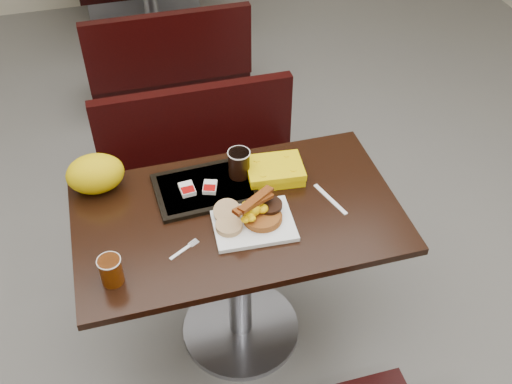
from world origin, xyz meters
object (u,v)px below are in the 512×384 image
object	(u,v)px
table_near	(239,277)
coffee_cup_near	(111,271)
coffee_cup_far	(239,164)
paper_bag	(95,174)
hashbrown_sleeve_right	(210,187)
bench_near_n	(205,172)
knife	(330,199)
platter	(253,223)
fork	(180,252)
pancake_stack	(263,216)
hashbrown_sleeve_left	(187,189)
tray	(205,188)
table_far	(151,3)
bench_far_s	(166,53)
clamshell	(275,171)

from	to	relation	value
table_near	coffee_cup_near	size ratio (longest dim) A/B	11.61
coffee_cup_far	paper_bag	bearing A→B (deg)	171.00
hashbrown_sleeve_right	bench_near_n	bearing A→B (deg)	101.43
knife	paper_bag	xyz separation A→B (m)	(-0.84, 0.29, 0.07)
platter	fork	distance (m)	0.29
pancake_stack	hashbrown_sleeve_right	bearing A→B (deg)	125.69
bench_near_n	paper_bag	xyz separation A→B (m)	(-0.48, -0.43, 0.47)
hashbrown_sleeve_left	coffee_cup_near	bearing A→B (deg)	-136.63
tray	table_near	bearing A→B (deg)	-62.38
fork	hashbrown_sleeve_left	size ratio (longest dim) A/B	1.71
tray	hashbrown_sleeve_right	world-z (taller)	hashbrown_sleeve_right
pancake_stack	coffee_cup_near	bearing A→B (deg)	-166.78
hashbrown_sleeve_right	table_near	bearing A→B (deg)	-42.72
knife	platter	bearing A→B (deg)	-97.95
bench_near_n	hashbrown_sleeve_left	bearing A→B (deg)	-106.04
tray	hashbrown_sleeve_left	xyz separation A→B (m)	(-0.07, -0.01, 0.02)
fork	table_near	bearing A→B (deg)	-0.30
hashbrown_sleeve_left	table_far	bearing A→B (deg)	81.68
table_near	fork	size ratio (longest dim) A/B	9.67
table_far	coffee_cup_far	world-z (taller)	coffee_cup_far
table_far	coffee_cup_far	distance (m)	2.46
pancake_stack	tray	distance (m)	0.28
table_far	knife	distance (m)	2.68
bench_far_s	hashbrown_sleeve_right	distance (m)	1.81
tray	hashbrown_sleeve_left	distance (m)	0.07
table_far	coffee_cup_near	distance (m)	2.87
table_far	platter	world-z (taller)	platter
knife	coffee_cup_far	world-z (taller)	coffee_cup_far
bench_far_s	tray	distance (m)	1.79
bench_far_s	pancake_stack	world-z (taller)	pancake_stack
table_near	table_far	bearing A→B (deg)	90.00
tray	clamshell	distance (m)	0.28
knife	coffee_cup_far	bearing A→B (deg)	-142.09
table_near	bench_near_n	world-z (taller)	table_near
table_near	hashbrown_sleeve_right	size ratio (longest dim) A/B	17.61
clamshell	table_near	bearing A→B (deg)	-135.08
paper_bag	coffee_cup_far	bearing A→B (deg)	-9.00
bench_far_s	hashbrown_sleeve_right	xyz separation A→B (m)	(-0.07, -1.76, 0.42)
bench_far_s	hashbrown_sleeve_right	world-z (taller)	hashbrown_sleeve_right
hashbrown_sleeve_left	coffee_cup_far	world-z (taller)	coffee_cup_far
bench_far_s	hashbrown_sleeve_left	size ratio (longest dim) A/B	13.78
pancake_stack	hashbrown_sleeve_left	bearing A→B (deg)	137.04
pancake_stack	paper_bag	world-z (taller)	paper_bag
tray	knife	bearing A→B (deg)	-24.43
bench_near_n	bench_far_s	distance (m)	1.20
clamshell	pancake_stack	bearing A→B (deg)	-111.08
hashbrown_sleeve_right	paper_bag	bearing A→B (deg)	-179.28
table_far	pancake_stack	world-z (taller)	pancake_stack
table_far	tray	world-z (taller)	tray
platter	hashbrown_sleeve_right	xyz separation A→B (m)	(-0.11, 0.21, 0.02)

